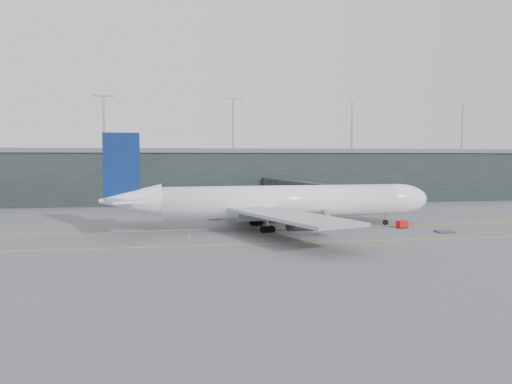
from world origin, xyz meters
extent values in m
plane|color=#535357|center=(0.00, 0.00, 0.00)|extent=(320.00, 320.00, 0.00)
cube|color=gold|center=(0.00, -4.00, 0.01)|extent=(160.00, 0.25, 0.02)
cube|color=gold|center=(0.00, -20.00, 0.01)|extent=(160.00, 0.25, 0.02)
cube|color=gold|center=(5.00, 20.00, 0.01)|extent=(0.25, 60.00, 0.02)
cube|color=black|center=(0.00, 58.00, 7.00)|extent=(240.00, 35.00, 14.00)
cube|color=#5A5C5F|center=(0.00, 58.00, 14.60)|extent=(240.00, 36.00, 1.20)
cylinder|color=#9E9EA3|center=(-30.00, 48.00, 22.00)|extent=(0.60, 0.60, 14.00)
cylinder|color=#9E9EA3|center=(5.00, 48.00, 22.00)|extent=(0.60, 0.60, 14.00)
cylinder|color=#9E9EA3|center=(40.00, 48.00, 22.00)|extent=(0.60, 0.60, 14.00)
cylinder|color=#9E9EA3|center=(75.00, 48.00, 22.00)|extent=(0.60, 0.60, 14.00)
cylinder|color=white|center=(7.52, -4.77, 4.90)|extent=(42.74, 7.99, 5.73)
ellipsoid|color=white|center=(30.12, -3.56, 4.90)|extent=(12.32, 6.36, 5.73)
cone|color=white|center=(-18.77, -6.17, 5.54)|extent=(10.44, 6.03, 5.50)
cube|color=#92959A|center=(6.60, -4.82, 2.68)|extent=(15.01, 5.40, 1.85)
cube|color=black|center=(33.62, -3.37, 5.82)|extent=(2.18, 2.88, 0.74)
cube|color=#92959A|center=(5.51, -19.21, 3.97)|extent=(16.61, 28.04, 0.51)
cylinder|color=#3E3E43|center=(9.83, -13.43, 2.40)|extent=(6.63, 3.57, 3.23)
cube|color=#92959A|center=(3.99, 9.38, 3.97)|extent=(14.10, 27.97, 0.51)
cylinder|color=#3E3E43|center=(8.89, 4.09, 2.40)|extent=(6.63, 3.57, 3.23)
cube|color=navy|center=(-20.16, -6.25, 11.36)|extent=(6.02, 0.78, 11.09)
cube|color=white|center=(-19.42, -11.30, 6.00)|extent=(7.41, 9.48, 0.32)
cube|color=white|center=(-19.97, -1.15, 6.00)|extent=(6.69, 9.19, 0.32)
cylinder|color=black|center=(27.81, -3.68, 0.51)|extent=(1.03, 0.42, 1.02)
cylinder|color=#9E9EA3|center=(27.81, -3.68, 1.20)|extent=(0.28, 0.28, 2.40)
cylinder|color=black|center=(4.06, -9.39, 0.60)|extent=(1.22, 0.53, 1.20)
cylinder|color=black|center=(3.59, -0.54, 0.60)|extent=(1.22, 0.53, 1.20)
cube|color=#2C2C31|center=(21.75, 1.47, 5.65)|extent=(4.32, 4.68, 3.16)
cube|color=#2C2C31|center=(19.97, 10.68, 5.65)|extent=(5.57, 14.96, 2.83)
cube|color=#2C2C31|center=(17.17, 25.11, 5.65)|extent=(5.85, 15.01, 2.94)
cube|color=#2C2C31|center=(14.38, 39.53, 5.65)|extent=(6.12, 15.07, 3.05)
cylinder|color=#9E9EA3|center=(19.82, 11.46, 2.15)|extent=(0.57, 0.57, 4.29)
cube|color=#3E3E43|center=(19.82, 11.46, 0.40)|extent=(2.54, 2.09, 0.79)
cylinder|color=#2C2C31|center=(21.75, 40.50, 5.65)|extent=(4.52, 4.52, 3.39)
cylinder|color=#2C2C31|center=(21.75, 40.50, 2.03)|extent=(2.03, 2.03, 4.07)
cube|color=red|center=(29.16, -7.88, 0.74)|extent=(2.17, 1.68, 1.14)
cylinder|color=black|center=(28.60, -8.48, 0.18)|extent=(0.37, 0.22, 0.35)
cylinder|color=black|center=(29.95, -8.12, 0.18)|extent=(0.37, 0.22, 0.35)
cylinder|color=black|center=(28.37, -7.63, 0.18)|extent=(0.37, 0.22, 0.35)
cylinder|color=black|center=(29.73, -7.28, 0.18)|extent=(0.37, 0.22, 0.35)
cube|color=#3C3C41|center=(33.91, -14.04, 0.17)|extent=(2.97, 2.45, 0.28)
cube|color=#3E3E43|center=(-3.55, 10.07, 0.17)|extent=(2.48, 2.12, 0.22)
cube|color=silver|center=(-3.55, 10.07, 1.16)|extent=(2.03, 1.94, 1.65)
cube|color=#254594|center=(-3.55, 10.07, 2.02)|extent=(2.09, 2.00, 0.09)
cube|color=#3E3E43|center=(-1.67, 12.61, 0.15)|extent=(2.42, 2.14, 0.21)
cube|color=silver|center=(-1.67, 12.61, 1.08)|extent=(2.00, 1.93, 1.54)
cube|color=#254594|center=(-1.67, 12.61, 1.88)|extent=(2.06, 1.99, 0.08)
cube|color=#3E3E43|center=(1.30, 11.18, 0.17)|extent=(2.49, 2.11, 0.23)
cube|color=#ACB2B8|center=(1.30, 11.18, 1.18)|extent=(2.03, 1.94, 1.69)
cube|color=#254594|center=(1.30, 11.18, 2.06)|extent=(2.10, 2.00, 0.09)
cone|color=orange|center=(31.98, -7.47, 0.35)|extent=(0.43, 0.43, 0.69)
cone|color=#CD710B|center=(7.72, -17.24, 0.32)|extent=(0.41, 0.41, 0.65)
cone|color=orange|center=(10.04, 12.73, 0.35)|extent=(0.44, 0.44, 0.71)
cone|color=orange|center=(-9.34, -11.59, 0.38)|extent=(0.48, 0.48, 0.76)
camera|label=1|loc=(-11.60, -91.93, 12.82)|focal=35.00mm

